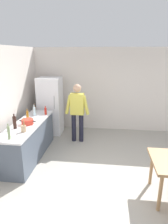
{
  "coord_description": "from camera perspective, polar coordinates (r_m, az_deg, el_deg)",
  "views": [
    {
      "loc": [
        -0.1,
        -3.44,
        2.53
      ],
      "look_at": [
        -0.67,
        1.17,
        1.12
      ],
      "focal_mm": 31.36,
      "sensor_mm": 36.0,
      "label": 1
    }
  ],
  "objects": [
    {
      "name": "refrigerator",
      "position": [
        6.32,
        -9.71,
        1.75
      ],
      "size": [
        0.7,
        0.67,
        1.8
      ],
      "color": "white",
      "rests_on": "ground_plane"
    },
    {
      "name": "bottle_water_clear",
      "position": [
        5.39,
        -14.28,
        0.2
      ],
      "size": [
        0.07,
        0.07,
        0.3
      ],
      "color": "silver",
      "rests_on": "kitchen_counter"
    },
    {
      "name": "bottle_oil_amber",
      "position": [
        5.11,
        -16.15,
        -0.98
      ],
      "size": [
        0.06,
        0.06,
        0.28
      ],
      "color": "#996619",
      "rests_on": "kitchen_counter"
    },
    {
      "name": "utensil_jar",
      "position": [
        4.38,
        -17.2,
        -4.58
      ],
      "size": [
        0.11,
        0.11,
        0.32
      ],
      "color": "tan",
      "rests_on": "kitchen_counter"
    },
    {
      "name": "person",
      "position": [
        5.57,
        -1.96,
        0.76
      ],
      "size": [
        0.7,
        0.22,
        1.7
      ],
      "color": "#1E1E2D",
      "rests_on": "ground_plane"
    },
    {
      "name": "wall_back",
      "position": [
        6.55,
        7.9,
        6.39
      ],
      "size": [
        6.4,
        0.12,
        2.7
      ],
      "primitive_type": "cube",
      "color": "silver",
      "rests_on": "ground_plane"
    },
    {
      "name": "bottle_wine_dark",
      "position": [
        4.61,
        -19.58,
        -2.85
      ],
      "size": [
        0.08,
        0.08,
        0.34
      ],
      "color": "black",
      "rests_on": "kitchen_counter"
    },
    {
      "name": "bottle_beer_brown",
      "position": [
        5.64,
        -14.2,
        0.74
      ],
      "size": [
        0.06,
        0.06,
        0.26
      ],
      "color": "#5B3314",
      "rests_on": "kitchen_counter"
    },
    {
      "name": "bottle_vinegar_tall",
      "position": [
        4.1,
        -21.06,
        -5.63
      ],
      "size": [
        0.06,
        0.06,
        0.32
      ],
      "color": "gray",
      "rests_on": "kitchen_counter"
    },
    {
      "name": "cooking_pot",
      "position": [
        4.83,
        -16.14,
        -2.73
      ],
      "size": [
        0.4,
        0.28,
        0.12
      ],
      "color": "red",
      "rests_on": "kitchen_counter"
    },
    {
      "name": "ground_plane",
      "position": [
        4.27,
        7.5,
        -19.57
      ],
      "size": [
        14.0,
        14.0,
        0.0
      ],
      "primitive_type": "plane",
      "color": "#9E998E"
    },
    {
      "name": "kitchen_counter",
      "position": [
        5.09,
        -15.68,
        -7.85
      ],
      "size": [
        0.64,
        2.2,
        0.9
      ],
      "color": "#4C5666",
      "rests_on": "ground_plane"
    },
    {
      "name": "bottle_sauce_red",
      "position": [
        5.44,
        -11.15,
        0.24
      ],
      "size": [
        0.06,
        0.06,
        0.24
      ],
      "color": "#B22319",
      "rests_on": "kitchen_counter"
    }
  ]
}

